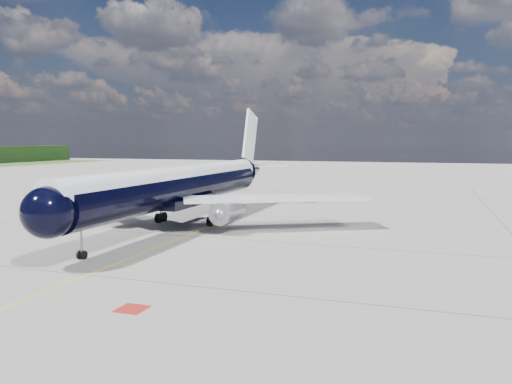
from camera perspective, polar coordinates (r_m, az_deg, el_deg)
ground at (r=67.18m, az=-0.20°, el=-2.00°), size 320.00×320.00×0.00m
taxiway_centerline at (r=62.53m, az=-1.71°, el=-2.58°), size 0.16×160.00×0.01m
red_marking at (r=28.87m, az=-13.99°, el=-12.83°), size 1.60×1.60×0.01m
main_airliner at (r=55.52m, az=-8.11°, el=0.80°), size 39.81×48.30×13.99m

